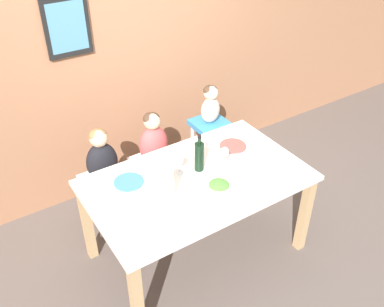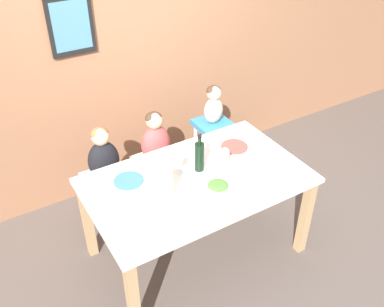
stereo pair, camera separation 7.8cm
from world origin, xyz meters
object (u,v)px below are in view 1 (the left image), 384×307
Objects in this scene: wine_glass_near at (225,153)px; salad_bowl_large at (219,187)px; paper_towel_roll at (167,183)px; chair_far_left at (106,187)px; person_child_center at (153,139)px; chair_far_center at (155,169)px; wine_bottle at (199,156)px; dinner_plate_back_left at (129,182)px; dinner_plate_back_right at (233,146)px; wine_glass_far at (179,160)px; chair_right_highchair at (210,137)px; dinner_plate_front_left at (159,222)px; person_child_left at (101,157)px; person_baby_right at (211,103)px.

wine_glass_near is 0.32m from salad_bowl_large.
salad_bowl_large is (0.33, -0.15, -0.08)m from paper_towel_roll.
person_child_center is at bearing 0.09° from chair_far_left.
chair_far_center is 1.56× the size of wine_bottle.
chair_far_center is at bearing 46.44° from dinner_plate_back_left.
person_child_center reaches higher than dinner_plate_back_right.
person_child_center is at bearing 130.76° from dinner_plate_back_right.
chair_far_center is 2.88× the size of wine_glass_far.
wine_bottle is at bearing -49.96° from chair_far_left.
wine_bottle is 0.55m from dinner_plate_back_left.
chair_right_highchair is 0.62m from person_child_center.
wine_bottle reaches higher than chair_far_center.
chair_far_left is 0.98× the size of person_child_center.
chair_far_center is at bearing 0.00° from chair_far_left.
person_child_center is 2.02× the size of paper_towel_roll.
paper_towel_roll is 1.10× the size of dinner_plate_back_left.
chair_far_center is 0.96m from paper_towel_roll.
chair_right_highchair is (0.59, 0.00, 0.13)m from chair_far_center.
chair_far_left is 0.96m from wine_bottle.
person_child_left is at bearing 89.53° from dinner_plate_front_left.
person_baby_right is (0.59, 0.00, 0.49)m from chair_far_center.
chair_right_highchair is 3.93× the size of salad_bowl_large.
chair_right_highchair is 2.25× the size of wine_bottle.
person_child_center is 2.93× the size of wine_glass_far.
wine_glass_far is (-0.09, -0.58, 0.18)m from person_child_center.
wine_glass_near is (-0.35, -0.69, 0.36)m from chair_right_highchair.
chair_right_highchair is at bearing 62.79° from wine_glass_near.
dinner_plate_back_right is (0.21, 0.17, -0.11)m from wine_glass_near.
person_baby_right is 1.20× the size of wine_bottle.
wine_bottle is at bearing 21.89° from paper_towel_roll.
paper_towel_roll is at bearing -158.11° from wine_bottle.
wine_bottle is (-0.54, -0.63, 0.01)m from person_baby_right.
chair_right_highchair is 1.42× the size of person_child_left.
wine_bottle is 0.15m from wine_glass_far.
person_child_left is 1.00× the size of person_child_center.
wine_glass_far is (0.21, 0.19, -0.00)m from paper_towel_roll.
chair_right_highchair reaches higher than chair_far_left.
wine_glass_far is 0.36m from salad_bowl_large.
dinner_plate_back_right is (-0.14, -0.52, 0.25)m from chair_right_highchair.
wine_bottle reaches higher than chair_far_left.
person_child_left is 1.33× the size of person_baby_right.
person_baby_right reaches higher than paper_towel_roll.
person_child_left is at bearing 150.51° from dinner_plate_back_right.
chair_far_left is 0.85m from wine_glass_far.
person_baby_right is at bearing 62.83° from wine_glass_near.
wine_glass_far is at bearing 41.28° from paper_towel_roll.
paper_towel_roll is 1.10× the size of dinner_plate_back_right.
wine_glass_far is at bearing -14.92° from dinner_plate_back_left.
person_child_left is at bearing 180.00° from person_child_center.
chair_far_center is at bearing 130.80° from dinner_plate_back_right.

